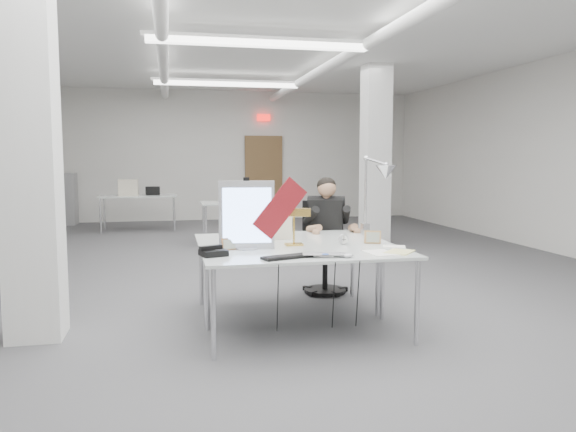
# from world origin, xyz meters

# --- Properties ---
(room_shell) EXTENTS (10.04, 14.04, 3.24)m
(room_shell) POSITION_xyz_m (0.04, 0.13, 1.69)
(room_shell) COLOR #474749
(room_shell) RESTS_ON ground
(desk_main) EXTENTS (1.80, 0.90, 0.02)m
(desk_main) POSITION_xyz_m (0.00, -2.50, 0.74)
(desk_main) COLOR silver
(desk_main) RESTS_ON room_shell
(desk_second) EXTENTS (1.80, 0.90, 0.02)m
(desk_second) POSITION_xyz_m (0.00, -1.60, 0.74)
(desk_second) COLOR silver
(desk_second) RESTS_ON room_shell
(bg_desk_a) EXTENTS (1.60, 0.80, 0.02)m
(bg_desk_a) POSITION_xyz_m (0.20, 3.00, 0.74)
(bg_desk_a) COLOR silver
(bg_desk_a) RESTS_ON room_shell
(bg_desk_b) EXTENTS (1.60, 0.80, 0.02)m
(bg_desk_b) POSITION_xyz_m (-1.80, 5.20, 0.74)
(bg_desk_b) COLOR silver
(bg_desk_b) RESTS_ON room_shell
(filing_cabinet) EXTENTS (0.45, 0.55, 1.20)m
(filing_cabinet) POSITION_xyz_m (-3.50, 6.65, 0.60)
(filing_cabinet) COLOR gray
(filing_cabinet) RESTS_ON room_shell
(office_chair) EXTENTS (0.72, 0.72, 1.14)m
(office_chair) POSITION_xyz_m (0.59, -0.98, 0.57)
(office_chair) COLOR black
(office_chair) RESTS_ON room_shell
(seated_person) EXTENTS (0.73, 0.81, 1.00)m
(seated_person) POSITION_xyz_m (0.59, -1.03, 0.90)
(seated_person) COLOR black
(seated_person) RESTS_ON office_chair
(monitor) EXTENTS (0.49, 0.10, 0.61)m
(monitor) POSITION_xyz_m (-0.49, -2.24, 1.06)
(monitor) COLOR #B6B6BB
(monitor) RESTS_ON desk_main
(pennant) EXTENTS (0.51, 0.09, 0.55)m
(pennant) POSITION_xyz_m (-0.20, -2.27, 1.12)
(pennant) COLOR maroon
(pennant) RESTS_ON monitor
(keyboard) EXTENTS (0.44, 0.26, 0.02)m
(keyboard) POSITION_xyz_m (-0.24, -2.75, 0.77)
(keyboard) COLOR black
(keyboard) RESTS_ON desk_main
(laptop) EXTENTS (0.40, 0.30, 0.03)m
(laptop) POSITION_xyz_m (0.07, -2.80, 0.77)
(laptop) COLOR #A9A9AE
(laptop) RESTS_ON desk_main
(mouse) EXTENTS (0.09, 0.06, 0.04)m
(mouse) POSITION_xyz_m (0.25, -2.84, 0.77)
(mouse) COLOR #ADADB1
(mouse) RESTS_ON desk_main
(bankers_lamp) EXTENTS (0.34, 0.21, 0.36)m
(bankers_lamp) POSITION_xyz_m (-0.04, -2.12, 0.94)
(bankers_lamp) COLOR #C88D3E
(bankers_lamp) RESTS_ON desk_main
(desk_phone) EXTENTS (0.25, 0.23, 0.05)m
(desk_phone) POSITION_xyz_m (-0.81, -2.52, 0.78)
(desk_phone) COLOR black
(desk_phone) RESTS_ON desk_main
(picture_frame_left) EXTENTS (0.14, 0.07, 0.11)m
(picture_frame_left) POSITION_xyz_m (-0.65, -2.25, 0.81)
(picture_frame_left) COLOR #AF774B
(picture_frame_left) RESTS_ON desk_main
(picture_frame_right) EXTENTS (0.16, 0.10, 0.12)m
(picture_frame_right) POSITION_xyz_m (0.71, -2.17, 0.82)
(picture_frame_right) COLOR tan
(picture_frame_right) RESTS_ON desk_main
(desk_clock) EXTENTS (0.10, 0.06, 0.09)m
(desk_clock) POSITION_xyz_m (0.43, -2.16, 0.81)
(desk_clock) COLOR #AFAFB4
(desk_clock) RESTS_ON desk_main
(paper_stack_a) EXTENTS (0.24, 0.33, 0.01)m
(paper_stack_a) POSITION_xyz_m (0.59, -2.68, 0.76)
(paper_stack_a) COLOR white
(paper_stack_a) RESTS_ON desk_main
(paper_stack_b) EXTENTS (0.33, 0.34, 0.01)m
(paper_stack_b) POSITION_xyz_m (0.76, -2.68, 0.76)
(paper_stack_b) COLOR #D3CC7E
(paper_stack_b) RESTS_ON desk_main
(paper_stack_c) EXTENTS (0.24, 0.21, 0.01)m
(paper_stack_c) POSITION_xyz_m (0.83, -2.39, 0.76)
(paper_stack_c) COLOR white
(paper_stack_c) RESTS_ON desk_main
(beige_monitor) EXTENTS (0.42, 0.41, 0.35)m
(beige_monitor) POSITION_xyz_m (-0.18, -1.58, 0.93)
(beige_monitor) COLOR beige
(beige_monitor) RESTS_ON desk_second
(architect_lamp) EXTENTS (0.47, 0.73, 0.89)m
(architect_lamp) POSITION_xyz_m (0.85, -1.83, 1.20)
(architect_lamp) COLOR #B4B4B9
(architect_lamp) RESTS_ON desk_second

